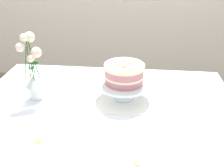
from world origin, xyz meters
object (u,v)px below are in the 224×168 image
at_px(dining_table, 104,123).
at_px(cake_stand, 124,85).
at_px(layer_cake, 124,73).
at_px(flower_vase, 33,72).

bearing_deg(dining_table, cake_stand, 50.53).
height_order(cake_stand, layer_cake, layer_cake).
height_order(layer_cake, flower_vase, flower_vase).
relative_size(dining_table, flower_vase, 3.85).
bearing_deg(layer_cake, dining_table, -129.48).
height_order(cake_stand, flower_vase, flower_vase).
xyz_separation_m(cake_stand, flower_vase, (-0.48, -0.04, 0.07)).
bearing_deg(dining_table, layer_cake, 50.52).
xyz_separation_m(dining_table, cake_stand, (0.09, 0.12, 0.17)).
distance_m(layer_cake, flower_vase, 0.48).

